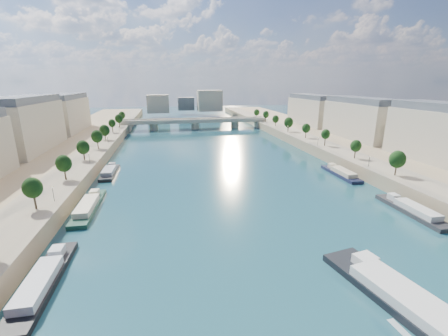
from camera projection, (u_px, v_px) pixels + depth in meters
name	position (u px, v px, depth m)	size (l,w,h in m)	color
ground	(225.00, 175.00, 119.52)	(700.00, 700.00, 0.00)	#0C2E36
quay_left	(26.00, 180.00, 105.99)	(44.00, 520.00, 5.00)	#9E8460
quay_right	(385.00, 161.00, 131.65)	(44.00, 520.00, 5.00)	#9E8460
pave_left	(70.00, 171.00, 107.96)	(14.00, 520.00, 0.10)	gray
pave_right	(355.00, 157.00, 128.27)	(14.00, 520.00, 0.10)	gray
trees_left	(76.00, 155.00, 108.69)	(4.80, 268.80, 8.26)	#382B1E
trees_right	(340.00, 140.00, 135.84)	(4.80, 268.80, 8.26)	#382B1E
lamps_left	(74.00, 171.00, 98.56)	(0.36, 200.36, 4.28)	black
lamps_right	(340.00, 148.00, 131.42)	(0.36, 200.36, 4.28)	black
buildings_right	(397.00, 125.00, 141.41)	(16.00, 226.00, 23.20)	#B8AE8E
skyline	(190.00, 102.00, 323.19)	(79.00, 42.00, 22.00)	#B8AE8E
bridge	(195.00, 122.00, 235.62)	(112.00, 12.00, 8.15)	#C1B79E
tour_barge	(396.00, 295.00, 51.12)	(12.91, 28.67, 3.78)	black
moored_barges_left	(49.00, 272.00, 57.50)	(5.00, 156.20, 3.60)	#192137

